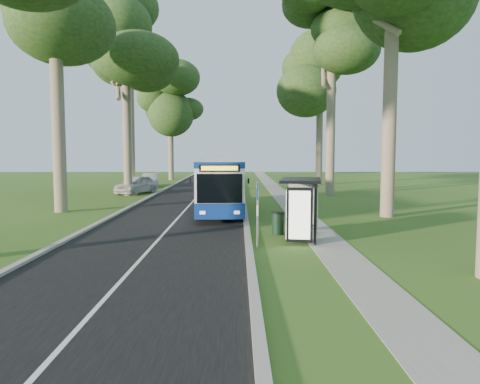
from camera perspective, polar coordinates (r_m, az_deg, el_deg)
The scene contains 17 objects.
ground at distance 18.85m, azimuth 0.94°, elevation -5.57°, with size 120.00×120.00×0.00m, color #355A1C.
road at distance 28.91m, azimuth -6.41°, elevation -1.89°, with size 7.00×100.00×0.02m, color black.
kerb_east at distance 28.73m, azimuth 0.54°, elevation -1.80°, with size 0.25×100.00×0.12m, color #9E9B93.
kerb_west at distance 29.49m, azimuth -13.19°, elevation -1.75°, with size 0.25×100.00×0.12m, color #9E9B93.
centre_line at distance 28.91m, azimuth -6.41°, elevation -1.86°, with size 0.12×100.00×0.01m, color white.
footpath at distance 28.94m, azimuth 6.50°, elevation -1.88°, with size 1.50×100.00×0.02m, color gray.
bus at distance 26.94m, azimuth -2.52°, elevation 0.90°, with size 2.81×11.28×2.97m.
bus_stop_sign at distance 16.51m, azimuth 2.14°, elevation -1.83°, with size 0.09×0.34×2.39m.
bus_shelter at distance 18.08m, azimuth 8.01°, elevation -0.71°, with size 1.93×2.98×2.39m.
litter_bin at distance 19.54m, azimuth 4.64°, elevation -3.80°, with size 0.54×0.54×0.94m.
car_white at distance 38.97m, azimuth -12.49°, elevation 0.91°, with size 1.80×4.47×1.52m, color silver.
car_silver at distance 45.93m, azimuth -10.90°, elevation 1.42°, with size 1.40×4.01×1.32m, color #AAADB2.
tree_west_c at distance 38.18m, azimuth -13.76°, elevation 15.44°, with size 5.20×5.20×14.13m.
tree_west_d at distance 48.70m, azimuth -13.35°, elevation 16.31°, with size 5.20×5.20×17.75m.
tree_west_e at distance 57.50m, azimuth -8.50°, elevation 11.58°, with size 5.20×5.20×13.62m.
tree_east_c at distance 38.15m, azimuth 11.16°, elevation 17.52°, with size 5.20×5.20×15.92m.
tree_east_d at distance 49.93m, azimuth 9.76°, elevation 14.44°, with size 5.20×5.20×15.82m.
Camera 1 is at (-0.38, -18.53, 3.46)m, focal length 35.00 mm.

